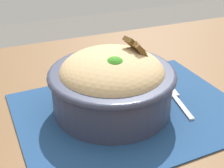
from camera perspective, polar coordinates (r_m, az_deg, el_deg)
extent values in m
cube|color=brown|center=(0.55, 1.72, -6.98)|extent=(1.36, 0.81, 0.03)
cube|color=navy|center=(0.56, 3.38, -5.03)|extent=(0.40, 0.31, 0.00)
cylinder|color=#2D3347|center=(0.54, 0.00, -1.09)|extent=(0.21, 0.21, 0.08)
torus|color=#2D3347|center=(0.53, 0.00, 1.94)|extent=(0.22, 0.22, 0.01)
ellipsoid|color=tan|center=(0.53, 0.00, 2.03)|extent=(0.26, 0.26, 0.08)
sphere|color=#30791D|center=(0.49, 0.67, 2.86)|extent=(0.04, 0.04, 0.04)
cylinder|color=orange|center=(0.53, 1.91, 4.67)|extent=(0.01, 0.03, 0.01)
cylinder|color=orange|center=(0.51, 0.82, 3.59)|extent=(0.02, 0.03, 0.01)
cube|color=brown|center=(0.53, 5.80, 5.52)|extent=(0.04, 0.02, 0.04)
cube|color=brown|center=(0.54, 5.25, 6.06)|extent=(0.04, 0.02, 0.04)
cube|color=brown|center=(0.55, 4.50, 6.80)|extent=(0.05, 0.03, 0.05)
cube|color=#B8B8B8|center=(0.57, 13.12, -4.52)|extent=(0.02, 0.07, 0.00)
cube|color=#B8B8B8|center=(0.60, 11.61, -2.54)|extent=(0.01, 0.01, 0.00)
cube|color=#B8B8B8|center=(0.62, 10.92, -1.64)|extent=(0.03, 0.03, 0.00)
cube|color=#B8B8B8|center=(0.64, 10.81, -0.43)|extent=(0.01, 0.02, 0.00)
cube|color=#B8B8B8|center=(0.64, 10.32, -0.49)|extent=(0.01, 0.02, 0.00)
cube|color=#B8B8B8|center=(0.63, 9.80, -0.55)|extent=(0.01, 0.02, 0.00)
cube|color=#B8B8B8|center=(0.63, 9.30, -0.61)|extent=(0.01, 0.02, 0.00)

